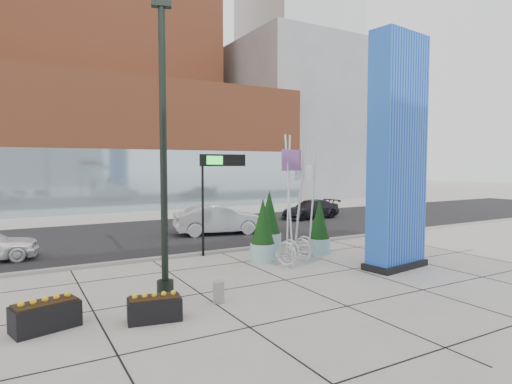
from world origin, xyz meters
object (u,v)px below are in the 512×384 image
blue_pylon (397,157)px  concrete_bollard (219,292)px  lamp_post (164,175)px  overhead_street_sign (218,169)px  car_silver_mid (219,220)px  public_art_sculpture (296,229)px

blue_pylon → concrete_bollard: 8.28m
lamp_post → overhead_street_sign: size_ratio=2.04×
car_silver_mid → overhead_street_sign: bearing=167.0°
lamp_post → public_art_sculpture: bearing=18.4°
public_art_sculpture → concrete_bollard: 5.65m
public_art_sculpture → blue_pylon: bearing=-62.7°
lamp_post → concrete_bollard: bearing=-41.4°
blue_pylon → lamp_post: bearing=167.9°
blue_pylon → car_silver_mid: 10.89m
public_art_sculpture → overhead_street_sign: size_ratio=1.17×
blue_pylon → car_silver_mid: blue_pylon is taller
overhead_street_sign → car_silver_mid: 5.90m
overhead_street_sign → car_silver_mid: overhead_street_sign is taller
lamp_post → public_art_sculpture: 6.57m
blue_pylon → overhead_street_sign: bearing=122.8°
lamp_post → car_silver_mid: (6.07, 9.48, -2.72)m
blue_pylon → lamp_post: lamp_post is taller
car_silver_mid → concrete_bollard: bearing=167.2°
blue_pylon → lamp_post: (-8.53, 0.61, -0.57)m
lamp_post → public_art_sculpture: (5.87, 1.95, -2.22)m
blue_pylon → lamp_post: size_ratio=0.98×
blue_pylon → public_art_sculpture: blue_pylon is taller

